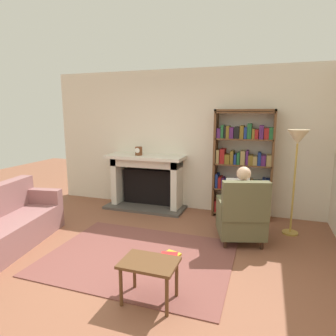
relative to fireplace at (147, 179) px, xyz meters
The scene contains 12 objects.
ground 2.48m from the fireplace, 72.68° to the right, with size 14.00×14.00×0.00m, color brown.
back_wall 1.09m from the fireplace, 19.12° to the left, with size 5.60×0.10×2.70m, color silver.
area_rug 2.20m from the fireplace, 70.27° to the right, with size 2.40×1.80×0.01m, color brown.
fireplace is the anchor object (origin of this frame).
mantel_clock 0.61m from the fireplace, 141.02° to the right, with size 0.14×0.14×0.17m.
bookshelf 1.88m from the fireplace, ahead, with size 1.03×0.32×1.95m.
armchair_reading 2.26m from the fireplace, 29.99° to the right, with size 0.79×0.78×0.97m.
seated_reader 2.17m from the fireplace, 27.87° to the right, with size 0.47×0.59×1.14m.
sofa_floral 2.60m from the fireplace, 118.10° to the right, with size 0.99×1.80×0.85m.
side_table 3.04m from the fireplace, 66.81° to the right, with size 0.56×0.39×0.44m.
scattered_books 2.25m from the fireplace, 61.62° to the right, with size 0.53×0.44×0.03m.
floor_lamp 2.83m from the fireplace, 11.01° to the right, with size 0.32×0.32×1.64m.
Camera 1 is at (1.51, -2.93, 1.88)m, focal length 31.00 mm.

